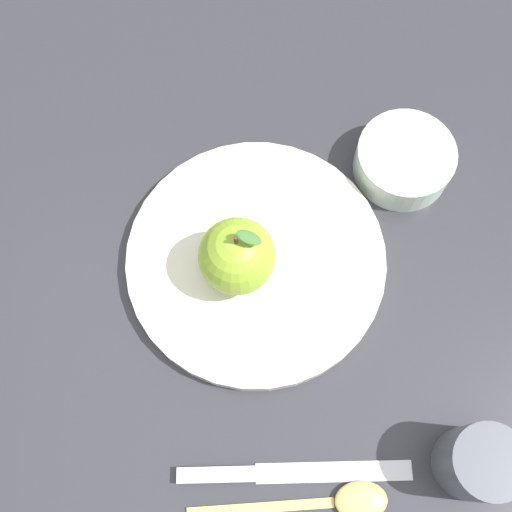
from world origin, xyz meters
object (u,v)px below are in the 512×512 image
object	(u,v)px
apple	(237,256)
side_bowl	(405,159)
cup	(480,462)
knife	(273,473)
dinner_plate	(256,259)
spoon	(337,502)

from	to	relation	value
apple	side_bowl	bearing A→B (deg)	29.02
cup	knife	distance (m)	0.18
dinner_plate	cup	bearing A→B (deg)	-50.74
apple	cup	distance (m)	0.28
side_bowl	knife	distance (m)	0.34
apple	knife	xyz separation A→B (m)	(0.02, -0.20, -0.05)
dinner_plate	side_bowl	size ratio (longest dim) A/B	2.54
spoon	apple	bearing A→B (deg)	107.26
side_bowl	cup	size ratio (longest dim) A/B	1.49
dinner_plate	apple	distance (m)	0.05
knife	spoon	world-z (taller)	spoon
dinner_plate	side_bowl	distance (m)	0.19
apple	knife	distance (m)	0.20
cup	dinner_plate	bearing A→B (deg)	129.26
knife	cup	bearing A→B (deg)	-2.65
spoon	side_bowl	bearing A→B (deg)	70.79
knife	spoon	distance (m)	0.06
cup	apple	bearing A→B (deg)	133.53
knife	dinner_plate	bearing A→B (deg)	88.98
knife	spoon	bearing A→B (deg)	-28.62
dinner_plate	knife	distance (m)	0.21
apple	knife	size ratio (longest dim) A/B	0.41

